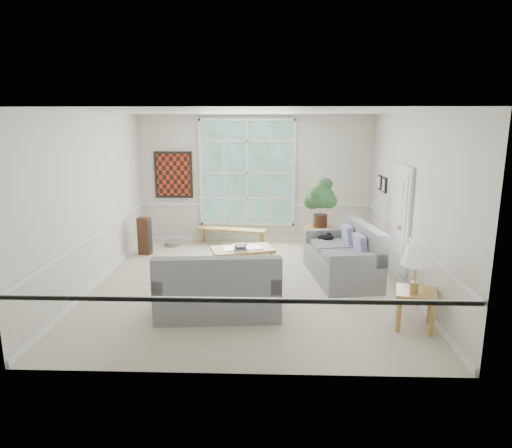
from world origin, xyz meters
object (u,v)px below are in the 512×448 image
(loveseat_front, at_px, (218,282))
(coffee_table, at_px, (242,259))
(end_table, at_px, (319,241))
(side_table, at_px, (415,309))
(loveseat_right, at_px, (342,251))

(loveseat_front, relative_size, coffee_table, 1.56)
(end_table, distance_m, side_table, 3.73)
(coffee_table, xyz_separation_m, side_table, (2.58, -2.47, 0.05))
(end_table, bearing_deg, loveseat_front, -119.88)
(loveseat_front, relative_size, side_table, 3.37)
(loveseat_front, relative_size, end_table, 3.03)
(loveseat_right, xyz_separation_m, side_table, (0.73, -2.05, -0.24))
(loveseat_front, distance_m, coffee_table, 2.11)
(loveseat_right, bearing_deg, loveseat_front, -150.39)
(loveseat_right, height_order, end_table, loveseat_right)
(coffee_table, bearing_deg, side_table, -60.35)
(end_table, relative_size, side_table, 1.11)
(loveseat_front, bearing_deg, end_table, 55.55)
(side_table, bearing_deg, end_table, 105.20)
(loveseat_right, xyz_separation_m, coffee_table, (-1.85, 0.42, -0.30))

